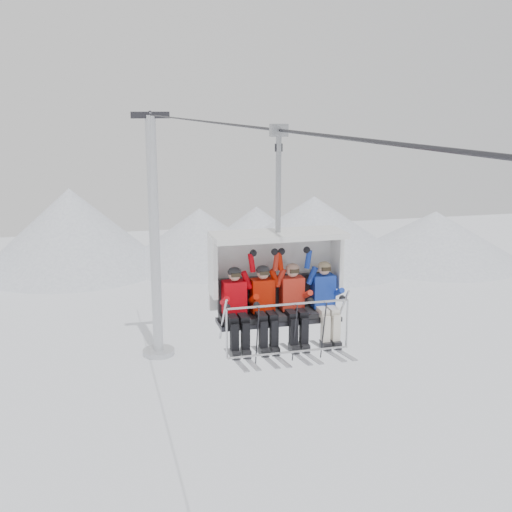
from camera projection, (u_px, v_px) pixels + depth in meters
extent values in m
cone|color=silver|center=(71.00, 229.00, 55.14)|extent=(16.00, 16.00, 7.00)
cone|color=silver|center=(200.00, 236.00, 57.12)|extent=(14.00, 14.00, 5.00)
cone|color=silver|center=(314.00, 229.00, 57.57)|extent=(18.00, 18.00, 6.00)
cone|color=silver|center=(434.00, 236.00, 58.55)|extent=(16.00, 16.00, 4.50)
cone|color=silver|center=(256.00, 230.00, 61.47)|extent=(12.00, 12.00, 4.50)
cylinder|color=#B8BBC0|center=(155.00, 240.00, 34.91)|extent=(0.56, 0.56, 13.30)
cylinder|color=#B8BBC0|center=(159.00, 352.00, 36.38)|extent=(1.80, 1.80, 0.30)
cube|color=#29292D|center=(150.00, 115.00, 33.41)|extent=(2.00, 0.35, 0.35)
cylinder|color=#29292D|center=(256.00, 128.00, 12.67)|extent=(0.06, 50.00, 0.06)
cube|color=black|center=(279.00, 315.00, 11.84)|extent=(2.18, 0.55, 0.10)
cube|color=black|center=(275.00, 292.00, 12.00)|extent=(2.18, 0.10, 0.63)
cube|color=#29292D|center=(279.00, 319.00, 11.86)|extent=(2.28, 0.60, 0.08)
cube|color=white|center=(272.00, 269.00, 12.12)|extent=(2.43, 0.10, 1.45)
cube|color=white|center=(278.00, 235.00, 11.58)|extent=(2.43, 0.90, 0.10)
cylinder|color=#BDBDC1|center=(288.00, 304.00, 11.24)|extent=(2.22, 0.04, 0.04)
cylinder|color=#BDBDC1|center=(289.00, 352.00, 11.37)|extent=(2.22, 0.04, 0.04)
cylinder|color=gray|center=(278.00, 183.00, 11.39)|extent=(0.10, 0.10, 1.86)
cube|color=gray|center=(279.00, 130.00, 11.17)|extent=(0.30, 0.18, 0.22)
cube|color=red|center=(234.00, 297.00, 11.58)|extent=(0.42, 0.28, 0.61)
sphere|color=tan|center=(235.00, 275.00, 11.45)|extent=(0.23, 0.23, 0.23)
cube|color=black|center=(234.00, 337.00, 11.28)|extent=(0.14, 0.15, 0.50)
cube|color=black|center=(245.00, 336.00, 11.33)|extent=(0.14, 0.15, 0.50)
cube|color=#AEB1B8|center=(236.00, 359.00, 11.27)|extent=(0.09, 1.69, 0.26)
cube|color=#AEB1B8|center=(247.00, 358.00, 11.32)|extent=(0.09, 1.69, 0.26)
cube|color=#BB1502|center=(262.00, 295.00, 11.71)|extent=(0.42, 0.28, 0.61)
sphere|color=tan|center=(263.00, 273.00, 11.58)|extent=(0.23, 0.23, 0.23)
cube|color=black|center=(263.00, 334.00, 11.41)|extent=(0.14, 0.15, 0.50)
cube|color=black|center=(274.00, 333.00, 11.45)|extent=(0.14, 0.15, 0.50)
cube|color=#AEB1B8|center=(265.00, 357.00, 11.40)|extent=(0.09, 1.69, 0.26)
cube|color=#AEB1B8|center=(275.00, 356.00, 11.45)|extent=(0.09, 1.69, 0.26)
cube|color=red|center=(292.00, 293.00, 11.85)|extent=(0.42, 0.28, 0.61)
sphere|color=tan|center=(293.00, 271.00, 11.71)|extent=(0.23, 0.23, 0.23)
cube|color=black|center=(294.00, 331.00, 11.54)|extent=(0.14, 0.15, 0.50)
cube|color=black|center=(304.00, 330.00, 11.59)|extent=(0.14, 0.15, 0.50)
cube|color=#AEB1B8|center=(295.00, 354.00, 11.54)|extent=(0.09, 1.69, 0.26)
cube|color=#AEB1B8|center=(305.00, 353.00, 11.59)|extent=(0.09, 1.69, 0.26)
cube|color=#193AAF|center=(323.00, 291.00, 12.00)|extent=(0.42, 0.28, 0.61)
sphere|color=tan|center=(324.00, 269.00, 11.86)|extent=(0.23, 0.23, 0.23)
cube|color=white|center=(325.00, 329.00, 11.69)|extent=(0.14, 0.15, 0.50)
cube|color=white|center=(336.00, 328.00, 11.74)|extent=(0.14, 0.15, 0.50)
cube|color=#AEB1B8|center=(327.00, 350.00, 11.69)|extent=(0.09, 1.69, 0.26)
cube|color=#AEB1B8|center=(337.00, 349.00, 11.74)|extent=(0.09, 1.69, 0.26)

